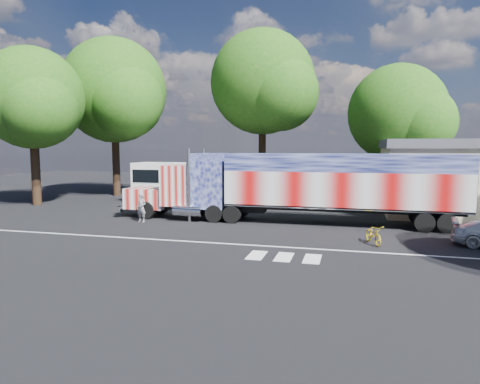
% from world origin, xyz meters
% --- Properties ---
extents(ground, '(100.00, 100.00, 0.00)m').
position_xyz_m(ground, '(0.00, 0.00, 0.00)').
color(ground, black).
extents(lane_markings, '(30.00, 2.67, 0.01)m').
position_xyz_m(lane_markings, '(1.71, -3.77, 0.01)').
color(lane_markings, silver).
rests_on(lane_markings, ground).
extents(semi_truck, '(21.58, 3.41, 4.60)m').
position_xyz_m(semi_truck, '(3.51, 3.72, 2.37)').
color(semi_truck, black).
rests_on(semi_truck, ground).
extents(coach_bus, '(11.61, 2.70, 3.38)m').
position_xyz_m(coach_bus, '(-5.20, 10.44, 1.75)').
color(coach_bus, white).
rests_on(coach_bus, ground).
extents(woman, '(0.72, 0.53, 1.80)m').
position_xyz_m(woman, '(-6.01, 1.50, 0.90)').
color(woman, slate).
rests_on(woman, ground).
extents(bicycle, '(1.18, 1.87, 0.93)m').
position_xyz_m(bicycle, '(7.82, -1.19, 0.46)').
color(bicycle, gold).
rests_on(bicycle, ground).
extents(tree_nw_a, '(10.36, 9.86, 14.95)m').
position_xyz_m(tree_nw_a, '(-15.19, 14.27, 9.95)').
color(tree_nw_a, black).
rests_on(tree_nw_a, ground).
extents(tree_w_a, '(8.43, 8.03, 12.56)m').
position_xyz_m(tree_w_a, '(-17.84, 6.47, 8.48)').
color(tree_w_a, black).
rests_on(tree_w_a, ground).
extents(tree_n_mid, '(10.40, 9.91, 15.78)m').
position_xyz_m(tree_n_mid, '(-1.58, 18.05, 10.75)').
color(tree_n_mid, black).
rests_on(tree_n_mid, ground).
extents(tree_ne_a, '(8.88, 8.46, 11.86)m').
position_xyz_m(tree_ne_a, '(10.56, 17.36, 7.58)').
color(tree_ne_a, black).
rests_on(tree_ne_a, ground).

